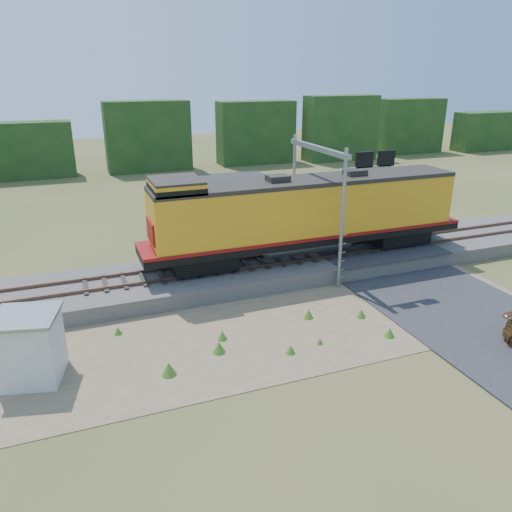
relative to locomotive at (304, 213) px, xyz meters
name	(u,v)px	position (x,y,z in m)	size (l,w,h in m)	color
ground	(312,326)	(-2.42, -6.00, -3.27)	(140.00, 140.00, 0.00)	#475123
ballast	(262,269)	(-2.42, 0.00, -2.87)	(70.00, 5.00, 0.80)	slate
rails	(262,261)	(-2.42, 0.00, -2.39)	(70.00, 1.54, 0.16)	brown
dirt_shoulder	(265,328)	(-4.42, -5.50, -3.25)	(26.00, 8.00, 0.03)	#8C7754
road	(432,293)	(4.58, -5.26, -3.18)	(7.00, 66.00, 0.86)	#38383A
tree_line_north	(153,143)	(-2.42, 32.00, -0.20)	(130.00, 3.00, 6.50)	#173A15
weed_clumps	(235,339)	(-5.92, -5.90, -3.27)	(15.00, 6.20, 0.56)	#457722
locomotive	(304,213)	(0.00, 0.00, 0.00)	(18.12, 2.76, 4.68)	black
shed	(30,347)	(-13.55, -5.96, -1.98)	(2.58, 2.58, 2.55)	silver
signal_gantry	(329,177)	(1.05, -0.67, 2.03)	(2.80, 6.20, 7.06)	gray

